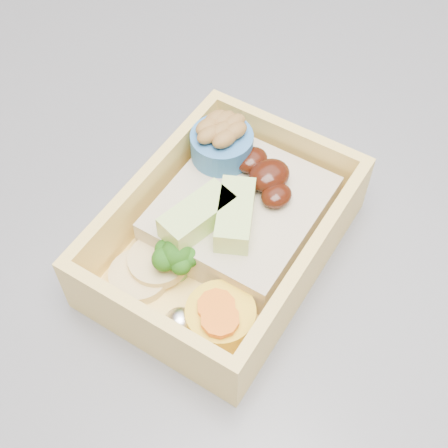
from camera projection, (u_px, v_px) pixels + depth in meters
ground at (200, 404)px, 1.28m from camera, size 3.50×3.50×0.00m
island at (233, 343)px, 0.86m from camera, size 1.24×0.84×0.92m
bento_box at (226, 227)px, 0.39m from camera, size 0.19×0.17×0.06m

